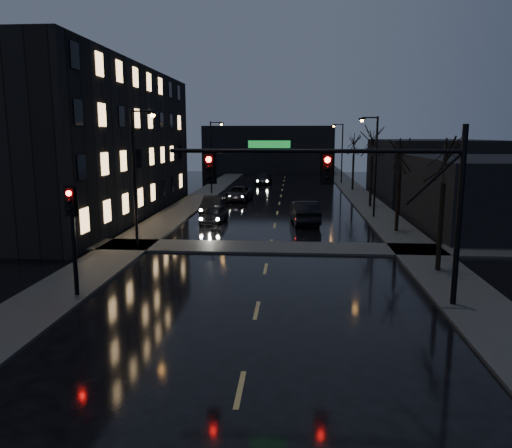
% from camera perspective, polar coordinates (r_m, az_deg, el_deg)
% --- Properties ---
extents(ground, '(160.00, 160.00, 0.00)m').
position_cam_1_polar(ground, '(12.14, -2.92, -22.85)').
color(ground, black).
rests_on(ground, ground).
extents(sidewalk_left, '(3.00, 140.00, 0.12)m').
position_cam_1_polar(sidewalk_left, '(46.61, -7.93, 2.03)').
color(sidewalk_left, '#2D2D2B').
rests_on(sidewalk_left, ground).
extents(sidewalk_right, '(3.00, 140.00, 0.12)m').
position_cam_1_polar(sidewalk_right, '(46.13, 13.19, 1.77)').
color(sidewalk_right, '#2D2D2B').
rests_on(sidewalk_right, ground).
extents(sidewalk_cross, '(40.00, 3.00, 0.12)m').
position_cam_1_polar(sidewalk_cross, '(29.36, 1.59, -2.70)').
color(sidewalk_cross, '#2D2D2B').
rests_on(sidewalk_cross, ground).
extents(apartment_block, '(12.00, 30.00, 12.00)m').
position_cam_1_polar(apartment_block, '(43.88, -19.93, 8.81)').
color(apartment_block, black).
rests_on(apartment_block, ground).
extents(commercial_right_near, '(10.00, 14.00, 5.00)m').
position_cam_1_polar(commercial_right_near, '(38.99, 25.61, 3.15)').
color(commercial_right_near, black).
rests_on(commercial_right_near, ground).
extents(commercial_right_far, '(12.00, 18.00, 6.00)m').
position_cam_1_polar(commercial_right_far, '(60.28, 19.47, 6.20)').
color(commercial_right_far, black).
rests_on(commercial_right_far, ground).
extents(far_block, '(22.00, 10.00, 8.00)m').
position_cam_1_polar(far_block, '(88.24, 1.49, 8.52)').
color(far_block, black).
rests_on(far_block, ground).
extents(signal_mast, '(11.11, 0.41, 7.00)m').
position_cam_1_polar(signal_mast, '(19.33, 11.80, 4.79)').
color(signal_mast, black).
rests_on(signal_mast, ground).
extents(signal_pole_left, '(0.35, 0.41, 4.53)m').
position_cam_1_polar(signal_pole_left, '(21.34, -20.23, -0.16)').
color(signal_pole_left, black).
rests_on(signal_pole_left, ground).
extents(tree_near, '(3.52, 3.52, 8.08)m').
position_cam_1_polar(tree_near, '(25.11, 20.89, 8.63)').
color(tree_near, black).
rests_on(tree_near, ground).
extents(tree_mid_a, '(3.30, 3.30, 7.58)m').
position_cam_1_polar(tree_mid_a, '(34.83, 16.19, 8.51)').
color(tree_mid_a, black).
rests_on(tree_mid_a, ground).
extents(tree_mid_b, '(3.74, 3.74, 8.59)m').
position_cam_1_polar(tree_mid_b, '(46.63, 13.21, 9.94)').
color(tree_mid_b, black).
rests_on(tree_mid_b, ground).
extents(tree_far, '(3.43, 3.43, 7.88)m').
position_cam_1_polar(tree_far, '(60.51, 11.15, 9.50)').
color(tree_far, black).
rests_on(tree_far, ground).
extents(streetlight_l_near, '(1.53, 0.28, 8.00)m').
position_cam_1_polar(streetlight_l_near, '(29.53, -13.37, 6.35)').
color(streetlight_l_near, black).
rests_on(streetlight_l_near, ground).
extents(streetlight_l_far, '(1.53, 0.28, 8.00)m').
position_cam_1_polar(streetlight_l_far, '(55.84, -4.95, 8.29)').
color(streetlight_l_far, black).
rests_on(streetlight_l_far, ground).
extents(streetlight_r_mid, '(1.53, 0.28, 8.00)m').
position_cam_1_polar(streetlight_r_mid, '(40.62, 13.25, 7.34)').
color(streetlight_r_mid, black).
rests_on(streetlight_r_mid, ground).
extents(streetlight_r_far, '(1.53, 0.28, 8.00)m').
position_cam_1_polar(streetlight_r_far, '(68.40, 9.64, 8.53)').
color(streetlight_r_far, black).
rests_on(streetlight_r_far, ground).
extents(oncoming_car_a, '(1.93, 4.06, 1.34)m').
position_cam_1_polar(oncoming_car_a, '(37.93, -4.81, 1.16)').
color(oncoming_car_a, black).
rests_on(oncoming_car_a, ground).
extents(oncoming_car_b, '(1.62, 4.57, 1.50)m').
position_cam_1_polar(oncoming_car_b, '(42.06, -4.96, 2.16)').
color(oncoming_car_b, black).
rests_on(oncoming_car_b, ground).
extents(oncoming_car_c, '(2.73, 5.35, 1.45)m').
position_cam_1_polar(oncoming_car_c, '(50.46, -2.04, 3.50)').
color(oncoming_car_c, black).
rests_on(oncoming_car_c, ground).
extents(oncoming_car_d, '(2.35, 5.11, 1.45)m').
position_cam_1_polar(oncoming_car_d, '(66.97, 0.86, 5.17)').
color(oncoming_car_d, black).
rests_on(oncoming_car_d, ground).
extents(lead_car, '(2.35, 5.37, 1.72)m').
position_cam_1_polar(lead_car, '(37.68, 5.57, 1.37)').
color(lead_car, black).
rests_on(lead_car, ground).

